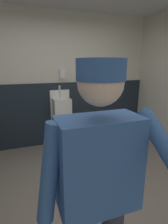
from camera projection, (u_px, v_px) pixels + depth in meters
name	position (u px, v px, depth m)	size (l,w,h in m)	color
ground_plane	(84.00, 202.00, 2.24)	(4.76, 4.33, 0.04)	slate
wall_back	(52.00, 81.00, 3.64)	(4.76, 0.12, 2.65)	beige
wainscot_band_back	(54.00, 114.00, 3.75)	(4.16, 0.03, 1.29)	#19232D
urinal_solo	(61.00, 109.00, 3.63)	(0.40, 0.34, 1.24)	white
person	(99.00, 181.00, 1.03)	(0.68, 0.60, 1.68)	#2D3342
soap_dispenser	(62.00, 74.00, 3.58)	(0.10, 0.07, 0.18)	silver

